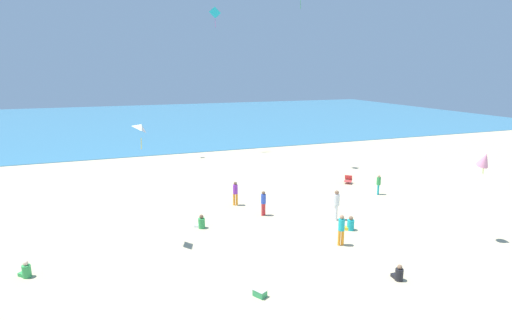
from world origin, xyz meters
TOP-DOWN VIEW (x-y plane):
  - ground_plane at (0.00, 10.00)m, footprint 120.00×120.00m
  - ocean_water at (0.00, 55.94)m, footprint 120.00×60.00m
  - beach_chair_mid_beach at (9.45, 10.61)m, footprint 0.84×0.86m
  - cooler_box at (-2.40, -1.60)m, footprint 0.52×0.59m
  - person_0 at (3.31, -2.44)m, footprint 0.34×0.56m
  - person_1 at (0.94, 6.46)m, footprint 0.39×0.39m
  - person_2 at (9.79, 7.48)m, footprint 0.39×0.39m
  - person_3 at (2.93, 1.27)m, footprint 0.36×0.36m
  - person_4 at (4.52, 4.33)m, footprint 0.44×0.44m
  - person_5 at (-10.89, 3.16)m, footprint 0.63×0.62m
  - person_6 at (-0.04, 8.77)m, footprint 0.41×0.41m
  - person_7 at (4.43, 2.77)m, footprint 0.70×0.60m
  - person_8 at (-2.93, 5.83)m, footprint 0.67×0.64m
  - kite_teal at (3.48, 25.75)m, footprint 1.20×0.45m
  - kite_pink at (9.44, -0.66)m, footprint 0.61×0.78m
  - kite_white at (-5.81, 4.70)m, footprint 0.69×0.83m

SIDE VIEW (x-z plane):
  - ground_plane at x=0.00m, z-range 0.00..0.00m
  - ocean_water at x=0.00m, z-range 0.00..0.05m
  - cooler_box at x=-2.40m, z-range 0.00..0.30m
  - person_0 at x=3.31m, z-range -0.09..0.60m
  - person_5 at x=-10.89m, z-range -0.10..0.63m
  - person_8 at x=-2.93m, z-range -0.10..0.66m
  - beach_chair_mid_beach at x=9.45m, z-range -0.02..0.59m
  - person_7 at x=4.43m, z-range -0.10..0.68m
  - person_2 at x=9.79m, z-range 0.11..1.50m
  - person_1 at x=0.94m, z-range 0.11..1.59m
  - person_6 at x=-0.04m, z-range 0.12..1.65m
  - person_3 at x=2.93m, z-range 0.12..1.67m
  - person_4 at x=4.52m, z-range 0.13..1.88m
  - kite_pink at x=9.44m, z-range 3.62..4.72m
  - kite_white at x=-5.81m, z-range 5.13..6.41m
  - kite_teal at x=3.48m, z-range 12.76..14.74m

